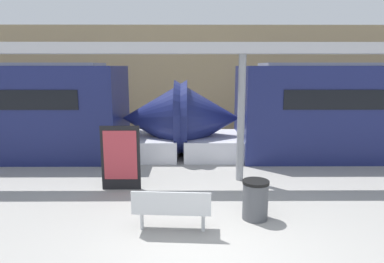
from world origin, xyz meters
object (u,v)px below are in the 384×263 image
Objects in this scene: bench_near at (172,208)px; trash_bin at (255,200)px; poster_board at (121,158)px; support_column_near at (241,119)px.

bench_near is 1.78m from trash_bin.
poster_board is at bearing 150.72° from trash_bin.
bench_near is 0.44× the size of support_column_near.
poster_board is 0.48× the size of support_column_near.
support_column_near reaches higher than trash_bin.
bench_near is at bearing -160.68° from trash_bin.
bench_near is at bearing -119.38° from support_column_near.
support_column_near reaches higher than bench_near.
bench_near is 1.84× the size of trash_bin.
bench_near reaches higher than trash_bin.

